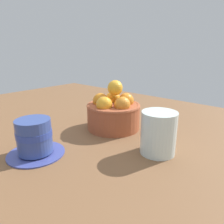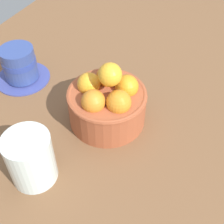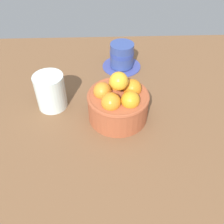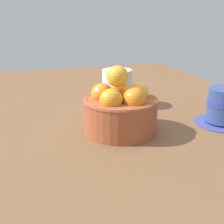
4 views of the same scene
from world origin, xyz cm
name	(u,v)px [view 2 (image 2 of 4)]	position (x,y,z in cm)	size (l,w,h in cm)	color
ground_plane	(107,127)	(0.00, 0.00, -2.25)	(142.17, 86.32, 4.50)	brown
terracotta_bowl	(107,101)	(-0.01, 0.03, 4.85)	(14.86, 14.86, 13.59)	#9E4C2D
coffee_cup	(20,65)	(-2.42, -22.69, 3.69)	(12.05, 12.05, 7.90)	#3C4691
water_glass	(31,159)	(16.85, -4.84, 4.65)	(7.57, 7.57, 9.29)	silver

